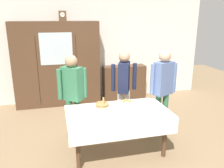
% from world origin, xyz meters
% --- Properties ---
extents(ground_plane, '(12.00, 12.00, 0.00)m').
position_xyz_m(ground_plane, '(0.00, 0.00, 0.00)').
color(ground_plane, '#846B4C').
rests_on(ground_plane, ground).
extents(back_wall, '(6.40, 0.10, 2.70)m').
position_xyz_m(back_wall, '(0.00, 2.65, 1.35)').
color(back_wall, silver).
rests_on(back_wall, ground).
extents(dining_table, '(1.68, 0.94, 0.75)m').
position_xyz_m(dining_table, '(0.00, -0.23, 0.64)').
color(dining_table, '#4C3321').
rests_on(dining_table, ground).
extents(wall_cabinet, '(2.13, 0.46, 2.13)m').
position_xyz_m(wall_cabinet, '(-0.90, 2.35, 1.07)').
color(wall_cabinet, '#4C3321').
rests_on(wall_cabinet, ground).
extents(mantel_clock, '(0.18, 0.11, 0.24)m').
position_xyz_m(mantel_clock, '(-0.70, 2.35, 2.25)').
color(mantel_clock, brown).
rests_on(mantel_clock, wall_cabinet).
extents(bookshelf_low, '(1.18, 0.35, 0.93)m').
position_xyz_m(bookshelf_low, '(0.90, 2.41, 0.46)').
color(bookshelf_low, '#4C3321').
rests_on(bookshelf_low, ground).
extents(book_stack, '(0.18, 0.23, 0.05)m').
position_xyz_m(book_stack, '(0.90, 2.41, 0.95)').
color(book_stack, '#664C7A').
rests_on(book_stack, bookshelf_low).
extents(tea_cup_front_edge, '(0.13, 0.13, 0.06)m').
position_xyz_m(tea_cup_front_edge, '(0.04, -0.26, 0.78)').
color(tea_cup_front_edge, white).
rests_on(tea_cup_front_edge, dining_table).
extents(tea_cup_far_left, '(0.13, 0.13, 0.06)m').
position_xyz_m(tea_cup_far_left, '(0.32, -0.38, 0.77)').
color(tea_cup_far_left, silver).
rests_on(tea_cup_far_left, dining_table).
extents(tea_cup_mid_right, '(0.13, 0.13, 0.06)m').
position_xyz_m(tea_cup_mid_right, '(0.63, 0.05, 0.78)').
color(tea_cup_mid_right, white).
rests_on(tea_cup_mid_right, dining_table).
extents(bread_basket, '(0.24, 0.24, 0.16)m').
position_xyz_m(bread_basket, '(-0.21, 0.06, 0.78)').
color(bread_basket, '#9E7542').
rests_on(bread_basket, dining_table).
extents(pastry_plate, '(0.28, 0.28, 0.05)m').
position_xyz_m(pastry_plate, '(0.25, 0.13, 0.76)').
color(pastry_plate, white).
rests_on(pastry_plate, dining_table).
extents(spoon_near_right, '(0.12, 0.02, 0.01)m').
position_xyz_m(spoon_near_right, '(0.29, -0.22, 0.75)').
color(spoon_near_right, silver).
rests_on(spoon_near_right, dining_table).
extents(spoon_front_edge, '(0.12, 0.02, 0.01)m').
position_xyz_m(spoon_front_edge, '(-0.23, -0.20, 0.75)').
color(spoon_front_edge, silver).
rests_on(spoon_front_edge, dining_table).
extents(spoon_far_right, '(0.12, 0.02, 0.01)m').
position_xyz_m(spoon_far_right, '(-0.50, 0.07, 0.75)').
color(spoon_far_right, silver).
rests_on(spoon_far_right, dining_table).
extents(person_by_cabinet, '(0.52, 0.41, 1.60)m').
position_xyz_m(person_by_cabinet, '(0.36, 0.65, 0.97)').
color(person_by_cabinet, silver).
rests_on(person_by_cabinet, ground).
extents(person_behind_table_left, '(0.52, 0.39, 1.61)m').
position_xyz_m(person_behind_table_left, '(-0.68, 0.40, 0.98)').
color(person_behind_table_left, '#33704C').
rests_on(person_behind_table_left, ground).
extents(person_beside_shelf, '(0.52, 0.32, 1.67)m').
position_xyz_m(person_beside_shelf, '(0.99, 0.21, 1.02)').
color(person_beside_shelf, '#33704C').
rests_on(person_beside_shelf, ground).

